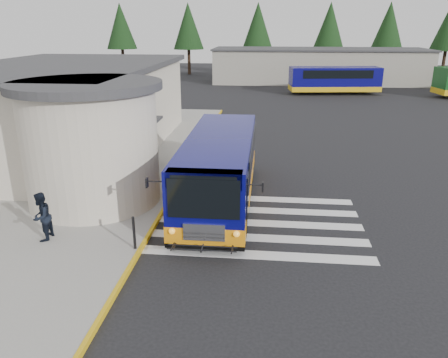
# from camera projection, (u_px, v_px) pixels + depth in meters

# --- Properties ---
(ground) EXTENTS (140.00, 140.00, 0.00)m
(ground) POSITION_uv_depth(u_px,v_px,m) (267.00, 215.00, 16.93)
(ground) COLOR black
(ground) RESTS_ON ground
(sidewalk) EXTENTS (10.00, 34.00, 0.15)m
(sidewalk) POSITION_uv_depth(u_px,v_px,m) (85.00, 173.00, 21.53)
(sidewalk) COLOR gray
(sidewalk) RESTS_ON ground
(curb_strip) EXTENTS (0.12, 34.00, 0.16)m
(curb_strip) POSITION_uv_depth(u_px,v_px,m) (184.00, 176.00, 21.05)
(curb_strip) COLOR gold
(curb_strip) RESTS_ON ground
(station_building) EXTENTS (12.70, 18.70, 4.80)m
(station_building) POSITION_uv_depth(u_px,v_px,m) (69.00, 111.00, 23.60)
(station_building) COLOR beige
(station_building) RESTS_ON ground
(crosswalk) EXTENTS (8.00, 5.35, 0.01)m
(crosswalk) POSITION_uv_depth(u_px,v_px,m) (253.00, 223.00, 16.23)
(crosswalk) COLOR silver
(crosswalk) RESTS_ON ground
(depot_building) EXTENTS (26.40, 8.40, 4.20)m
(depot_building) POSITION_uv_depth(u_px,v_px,m) (318.00, 66.00, 55.03)
(depot_building) COLOR gray
(depot_building) RESTS_ON ground
(tree_line) EXTENTS (58.40, 4.40, 10.00)m
(tree_line) POSITION_uv_depth(u_px,v_px,m) (317.00, 26.00, 60.95)
(tree_line) COLOR black
(tree_line) RESTS_ON ground
(transit_bus) EXTENTS (3.60, 9.92, 2.79)m
(transit_bus) POSITION_uv_depth(u_px,v_px,m) (220.00, 172.00, 17.69)
(transit_bus) COLOR #08085E
(transit_bus) RESTS_ON ground
(pedestrian_a) EXTENTS (0.39, 0.58, 1.54)m
(pedestrian_a) POSITION_uv_depth(u_px,v_px,m) (121.00, 195.00, 16.39)
(pedestrian_a) COLOR black
(pedestrian_a) RESTS_ON sidewalk
(pedestrian_b) EXTENTS (0.65, 0.82, 1.66)m
(pedestrian_b) POSITION_uv_depth(u_px,v_px,m) (41.00, 217.00, 14.39)
(pedestrian_b) COLOR black
(pedestrian_b) RESTS_ON sidewalk
(bollard) EXTENTS (0.09, 0.09, 1.11)m
(bollard) POSITION_uv_depth(u_px,v_px,m) (134.00, 233.00, 13.89)
(bollard) COLOR black
(bollard) RESTS_ON sidewalk
(far_bus_a) EXTENTS (9.60, 3.77, 2.41)m
(far_bus_a) POSITION_uv_depth(u_px,v_px,m) (335.00, 79.00, 45.96)
(far_bus_a) COLOR #090756
(far_bus_a) RESTS_ON ground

